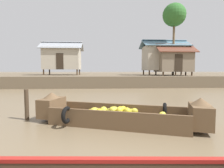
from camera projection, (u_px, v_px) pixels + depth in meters
ground_plane at (102, 99)px, 11.00m from camera, size 300.00×300.00×0.00m
riverbank_strip at (101, 78)px, 27.02m from camera, size 160.00×20.00×1.10m
banana_boat at (118, 114)px, 5.88m from camera, size 5.30×2.68×0.94m
stilt_house_left at (62, 58)px, 22.45m from camera, size 4.86×3.39×3.98m
stilt_house_mid_left at (164, 58)px, 21.67m from camera, size 5.15×3.65×4.04m
stilt_house_mid_right at (173, 61)px, 20.65m from camera, size 4.14×3.48×3.47m
palm_tree_near at (174, 16)px, 20.02m from camera, size 2.45×2.45×7.70m
mooring_post at (27, 105)px, 6.43m from camera, size 0.14×0.14×1.05m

